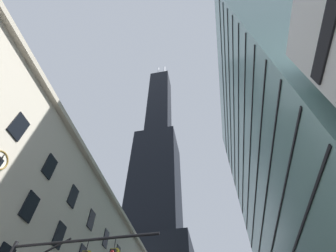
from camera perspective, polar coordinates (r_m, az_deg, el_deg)
dark_skyscraper at (r=96.87m, az=-3.23°, el=-19.38°), size 27.41×27.41×173.66m
glass_office_midrise at (r=46.47m, az=30.38°, el=-5.94°), size 19.60×44.06×58.95m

